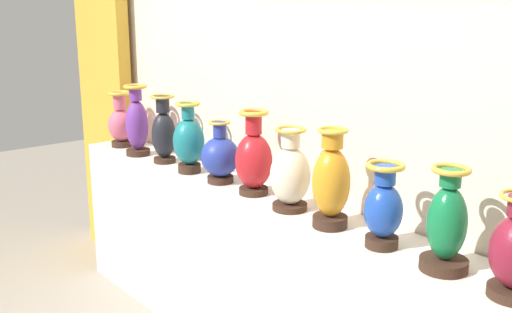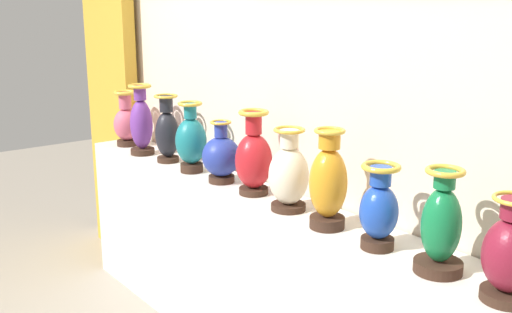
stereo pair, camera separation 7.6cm
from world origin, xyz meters
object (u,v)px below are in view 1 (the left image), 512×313
(vase_amber, at_px, (331,183))
(vase_sapphire, at_px, (383,208))
(vase_cobalt, at_px, (220,157))
(vase_onyx, at_px, (164,133))
(vase_violet, at_px, (137,124))
(vase_crimson, at_px, (254,158))
(vase_ivory, at_px, (290,174))
(vase_teal, at_px, (189,141))
(vase_emerald, at_px, (447,226))
(vase_rose, at_px, (121,123))

(vase_amber, height_order, vase_sapphire, vase_amber)
(vase_amber, bearing_deg, vase_cobalt, 177.61)
(vase_onyx, bearing_deg, vase_violet, -173.18)
(vase_onyx, relative_size, vase_amber, 0.94)
(vase_onyx, height_order, vase_amber, vase_amber)
(vase_cobalt, bearing_deg, vase_crimson, 1.86)
(vase_cobalt, relative_size, vase_crimson, 0.78)
(vase_onyx, height_order, vase_ivory, vase_onyx)
(vase_violet, relative_size, vase_teal, 1.11)
(vase_violet, bearing_deg, vase_onyx, 6.82)
(vase_crimson, distance_m, vase_sapphire, 0.77)
(vase_violet, distance_m, vase_emerald, 1.99)
(vase_sapphire, bearing_deg, vase_cobalt, 177.96)
(vase_violet, xyz_separation_m, vase_crimson, (0.98, 0.04, -0.01))
(vase_rose, bearing_deg, vase_teal, -0.61)
(vase_rose, height_order, vase_amber, vase_amber)
(vase_onyx, distance_m, vase_cobalt, 0.50)
(vase_teal, xyz_separation_m, vase_emerald, (1.50, -0.02, -0.01))
(vase_crimson, bearing_deg, vase_rose, -179.32)
(vase_teal, xyz_separation_m, vase_sapphire, (1.25, -0.02, -0.02))
(vase_ivory, distance_m, vase_amber, 0.25)
(vase_sapphire, bearing_deg, vase_teal, 179.02)
(vase_rose, height_order, vase_cobalt, vase_rose)
(vase_ivory, bearing_deg, vase_sapphire, -2.63)
(vase_ivory, bearing_deg, vase_crimson, 175.48)
(vase_rose, bearing_deg, vase_violet, -6.35)
(vase_emerald, bearing_deg, vase_amber, 179.82)
(vase_teal, bearing_deg, vase_crimson, 2.63)
(vase_onyx, distance_m, vase_sapphire, 1.50)
(vase_amber, bearing_deg, vase_crimson, 175.60)
(vase_ivory, relative_size, vase_emerald, 1.01)
(vase_violet, xyz_separation_m, vase_cobalt, (0.74, 0.03, -0.05))
(vase_onyx, xyz_separation_m, vase_sapphire, (1.50, -0.03, -0.02))
(vase_violet, distance_m, vase_sapphire, 1.74)
(vase_crimson, xyz_separation_m, vase_emerald, (1.01, -0.04, -0.01))
(vase_teal, distance_m, vase_amber, 1.00)
(vase_violet, distance_m, vase_amber, 1.49)
(vase_amber, bearing_deg, vase_ivory, 175.72)
(vase_ivory, bearing_deg, vase_onyx, 179.61)
(vase_sapphire, bearing_deg, vase_rose, 179.16)
(vase_cobalt, height_order, vase_ivory, vase_ivory)
(vase_sapphire, xyz_separation_m, vase_emerald, (0.25, 0.00, 0.01))
(vase_ivory, distance_m, vase_emerald, 0.75)
(vase_violet, relative_size, vase_cobalt, 1.33)
(vase_crimson, xyz_separation_m, vase_amber, (0.51, -0.04, 0.01))
(vase_amber, height_order, vase_emerald, vase_amber)
(vase_violet, bearing_deg, vase_emerald, 0.04)
(vase_rose, distance_m, vase_cobalt, 0.99)
(vase_amber, relative_size, vase_emerald, 1.12)
(vase_rose, relative_size, vase_ivory, 0.96)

